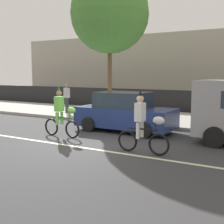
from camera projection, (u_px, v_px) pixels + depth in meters
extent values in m
plane|color=#38383A|center=(90.00, 144.00, 10.65)|extent=(80.00, 80.00, 0.00)
cube|color=beige|center=(81.00, 147.00, 10.22)|extent=(36.00, 0.14, 0.01)
cube|color=#ADAAA3|center=(161.00, 118.00, 16.18)|extent=(60.00, 5.00, 0.15)
cube|color=black|center=(180.00, 102.00, 18.58)|extent=(40.00, 0.08, 1.40)
cube|color=#B2A899|center=(183.00, 69.00, 26.98)|extent=(28.00, 8.00, 5.45)
torus|color=black|center=(72.00, 129.00, 11.61)|extent=(0.67, 0.09, 0.67)
torus|color=black|center=(51.00, 127.00, 12.17)|extent=(0.67, 0.09, 0.67)
cylinder|color=#266626|center=(61.00, 117.00, 11.84)|extent=(0.97, 0.08, 0.05)
cylinder|color=#266626|center=(58.00, 115.00, 11.91)|extent=(0.04, 0.04, 0.18)
cylinder|color=#266626|center=(70.00, 115.00, 11.60)|extent=(0.04, 0.04, 0.23)
cylinder|color=#266626|center=(70.00, 112.00, 11.59)|extent=(0.05, 0.50, 0.03)
ellipsoid|color=#72CC4C|center=(72.00, 110.00, 11.53)|extent=(0.37, 0.21, 0.24)
cube|color=#72CC4C|center=(59.00, 104.00, 11.83)|extent=(0.25, 0.33, 0.56)
sphere|color=#9E7051|center=(59.00, 93.00, 11.78)|extent=(0.22, 0.22, 0.22)
cone|color=#266626|center=(59.00, 89.00, 11.76)|extent=(0.14, 0.14, 0.16)
cylinder|color=#72CC4C|center=(57.00, 119.00, 11.78)|extent=(0.11, 0.11, 0.48)
cylinder|color=#72CC4C|center=(62.00, 118.00, 12.02)|extent=(0.11, 0.11, 0.48)
torus|color=black|center=(159.00, 145.00, 9.17)|extent=(0.67, 0.08, 0.67)
torus|color=black|center=(127.00, 141.00, 9.71)|extent=(0.67, 0.08, 0.67)
cylinder|color=black|center=(143.00, 129.00, 9.39)|extent=(0.97, 0.06, 0.05)
cylinder|color=black|center=(138.00, 126.00, 9.45)|extent=(0.04, 0.04, 0.18)
cylinder|color=black|center=(156.00, 127.00, 9.16)|extent=(0.04, 0.04, 0.23)
cylinder|color=black|center=(156.00, 123.00, 9.14)|extent=(0.04, 0.50, 0.03)
ellipsoid|color=white|center=(159.00, 121.00, 9.09)|extent=(0.36, 0.20, 0.24)
cube|color=white|center=(140.00, 112.00, 9.37)|extent=(0.24, 0.32, 0.56)
sphere|color=beige|center=(140.00, 99.00, 9.32)|extent=(0.22, 0.22, 0.22)
cone|color=black|center=(140.00, 93.00, 9.30)|extent=(0.14, 0.14, 0.16)
cylinder|color=white|center=(138.00, 131.00, 9.32)|extent=(0.11, 0.11, 0.48)
cylinder|color=white|center=(142.00, 129.00, 9.56)|extent=(0.11, 0.11, 0.48)
cylinder|color=black|center=(214.00, 137.00, 10.15)|extent=(0.70, 0.22, 0.70)
cube|color=navy|center=(125.00, 117.00, 12.99)|extent=(4.10, 1.72, 0.80)
cube|color=#232D3D|center=(123.00, 100.00, 12.95)|extent=(2.10, 1.58, 0.64)
cylinder|color=black|center=(144.00, 130.00, 11.65)|extent=(0.60, 0.20, 0.60)
cylinder|color=black|center=(162.00, 124.00, 13.11)|extent=(0.60, 0.20, 0.60)
cylinder|color=black|center=(89.00, 124.00, 12.93)|extent=(0.60, 0.20, 0.60)
cylinder|color=black|center=(110.00, 119.00, 14.40)|extent=(0.60, 0.20, 0.60)
cylinder|color=brown|center=(110.00, 77.00, 17.92)|extent=(0.24, 0.24, 4.03)
sphere|color=#4C8C38|center=(110.00, 14.00, 17.48)|extent=(4.43, 4.43, 4.43)
cylinder|color=#33333D|center=(67.00, 105.00, 18.04)|extent=(0.20, 0.20, 0.85)
cube|color=#B7BABF|center=(67.00, 93.00, 17.95)|extent=(0.32, 0.20, 0.56)
sphere|color=#9E7051|center=(67.00, 86.00, 17.90)|extent=(0.20, 0.20, 0.20)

